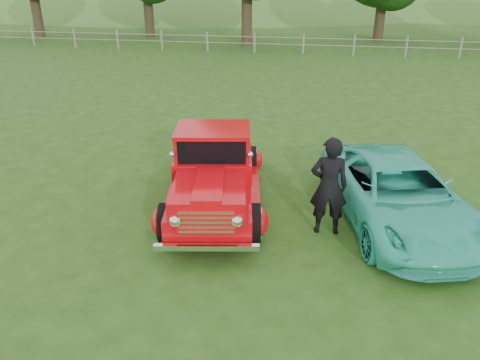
# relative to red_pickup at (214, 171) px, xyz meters

# --- Properties ---
(ground) EXTENTS (140.00, 140.00, 0.00)m
(ground) POSITION_rel_red_pickup_xyz_m (0.77, -1.50, -0.80)
(ground) COLOR #254512
(ground) RESTS_ON ground
(distant_hills) EXTENTS (116.00, 60.00, 18.00)m
(distant_hills) POSITION_rel_red_pickup_xyz_m (-3.32, 57.96, -5.34)
(distant_hills) COLOR #3C6726
(distant_hills) RESTS_ON ground
(fence_line) EXTENTS (48.00, 0.12, 1.20)m
(fence_line) POSITION_rel_red_pickup_xyz_m (0.77, 20.50, -0.19)
(fence_line) COLOR gray
(fence_line) RESTS_ON ground
(red_pickup) EXTENTS (2.85, 5.21, 1.78)m
(red_pickup) POSITION_rel_red_pickup_xyz_m (0.00, 0.00, 0.00)
(red_pickup) COLOR black
(red_pickup) RESTS_ON ground
(teal_sedan) EXTENTS (3.32, 5.10, 1.30)m
(teal_sedan) POSITION_rel_red_pickup_xyz_m (3.78, -0.14, -0.14)
(teal_sedan) COLOR #30C2A2
(teal_sedan) RESTS_ON ground
(man) EXTENTS (0.76, 0.54, 1.97)m
(man) POSITION_rel_red_pickup_xyz_m (2.42, -0.76, 0.19)
(man) COLOR black
(man) RESTS_ON ground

